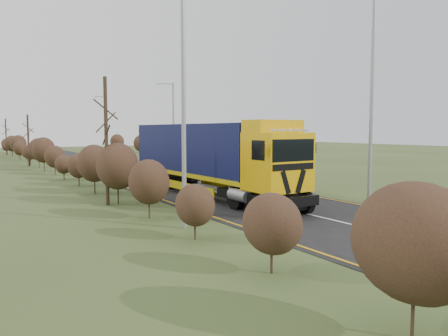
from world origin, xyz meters
TOP-DOWN VIEW (x-y plane):
  - ground at (0.00, 0.00)m, footprint 160.00×160.00m
  - road at (0.00, 10.00)m, footprint 8.00×120.00m
  - layby at (6.50, 20.00)m, footprint 6.00×18.00m
  - lane_markings at (0.00, 9.69)m, footprint 7.52×116.00m
  - hedgerow at (-6.00, 7.89)m, footprint 2.24×102.04m
  - lorry at (-0.97, 3.93)m, footprint 2.80×14.39m
  - car_red_hatchback at (6.09, 14.71)m, footprint 1.97×4.39m
  - car_blue_sedan at (6.31, 21.40)m, footprint 2.80×4.58m
  - streetlight_near at (4.46, -2.11)m, footprint 2.11×0.20m
  - streetlight_mid at (5.71, 22.94)m, footprint 1.75×0.18m
  - streetlight_far at (5.70, 45.07)m, footprint 1.79×0.18m
  - left_pole at (-5.59, -2.37)m, footprint 0.16×0.16m
  - speed_sign at (5.60, 15.73)m, footprint 0.68×0.10m
  - warning_board at (5.80, 21.58)m, footprint 0.67×0.11m

SIDE VIEW (x-z plane):
  - ground at x=0.00m, z-range 0.00..0.00m
  - road at x=0.00m, z-range 0.00..0.02m
  - layby at x=6.50m, z-range 0.00..0.02m
  - lane_markings at x=0.00m, z-range 0.03..0.03m
  - car_blue_sedan at x=6.31m, z-range 0.00..1.43m
  - car_red_hatchback at x=6.09m, z-range 0.00..1.46m
  - warning_board at x=5.80m, z-range 0.17..1.92m
  - hedgerow at x=-6.00m, z-range -1.41..4.64m
  - speed_sign at x=5.60m, z-range 0.51..2.99m
  - lorry at x=-0.97m, z-range 0.27..4.26m
  - left_pole at x=-5.59m, z-range 0.00..8.87m
  - streetlight_mid at x=5.71m, z-range 0.39..8.57m
  - streetlight_far at x=5.70m, z-range 0.41..8.77m
  - streetlight_near at x=4.46m, z-range 0.54..10.50m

